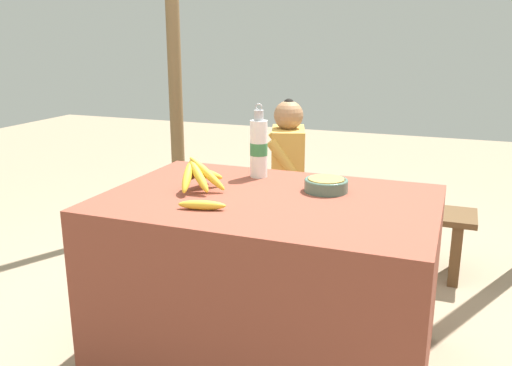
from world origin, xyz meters
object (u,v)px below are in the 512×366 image
Objects in this scene: banana_bunch_ripe at (199,174)px; banana_bunch_green at (412,200)px; wooden_bench at (324,209)px; seated_vendor at (280,168)px; loose_banana_front at (202,205)px; support_post_near at (174,43)px; serving_bowl at (326,184)px; water_bottle at (259,147)px.

banana_bunch_ripe is 1.50m from banana_bunch_green.
seated_vendor reaches higher than wooden_bench.
seated_vendor is at bearing 96.17° from loose_banana_front.
support_post_near is at bearing 163.38° from wooden_bench.
water_bottle is (-0.36, 0.13, 0.11)m from serving_bowl.
loose_banana_front is at bearing -92.83° from water_bottle.
loose_banana_front is 1.44m from seated_vendor.
serving_bowl is 0.64× the size of banana_bunch_green.
banana_bunch_green is at bearing -11.87° from support_post_near.
support_post_near reaches higher than banana_bunch_ripe.
loose_banana_front is at bearing -61.66° from banana_bunch_ripe.
support_post_near is at bearing 136.66° from serving_bowl.
loose_banana_front is (-0.03, -0.54, -0.12)m from water_bottle.
serving_bowl is at bearing -104.94° from banana_bunch_green.
seated_vendor is 0.38× the size of support_post_near.
banana_bunch_ripe is at bearing -101.86° from wooden_bench.
banana_bunch_ripe is at bearing -122.80° from banana_bunch_green.
banana_bunch_ripe is at bearing -58.08° from support_post_near.
banana_bunch_green is at bearing -0.12° from wooden_bench.
seated_vendor is (-0.53, 1.00, -0.21)m from serving_bowl.
banana_bunch_ripe is 0.27m from loose_banana_front.
water_bottle is 1.20m from banana_bunch_green.
banana_bunch_ripe reaches higher than serving_bowl.
serving_bowl is (0.51, 0.18, -0.04)m from banana_bunch_ripe.
banana_bunch_green is (0.81, 0.05, -0.13)m from seated_vendor.
support_post_near is (-1.12, 1.83, 0.57)m from loose_banana_front.
loose_banana_front is at bearing 78.46° from seated_vendor.
seated_vendor is 3.55× the size of banana_bunch_green.
loose_banana_front is at bearing -132.69° from serving_bowl.
seated_vendor reaches higher than loose_banana_front.
support_post_near reaches higher than loose_banana_front.
loose_banana_front is at bearing -114.36° from banana_bunch_green.
banana_bunch_ripe is 0.54m from serving_bowl.
water_bottle is 1.79m from support_post_near.
banana_bunch_ripe reaches higher than banana_bunch_green.
serving_bowl reaches higher than banana_bunch_green.
seated_vendor reaches higher than serving_bowl.
support_post_near is (-1.78, 0.37, 0.90)m from banana_bunch_green.
loose_banana_front is 1.53m from wooden_bench.
banana_bunch_ripe is 1.47× the size of loose_banana_front.
seated_vendor is at bearing 118.14° from serving_bowl.
wooden_bench is at bearing 84.93° from loose_banana_front.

